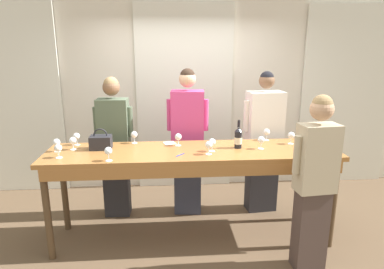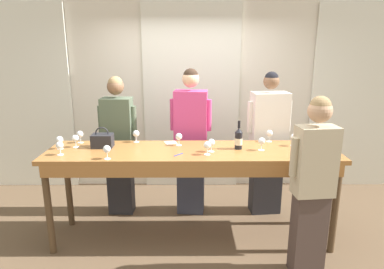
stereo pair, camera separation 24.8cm
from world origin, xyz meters
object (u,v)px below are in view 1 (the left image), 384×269
object	(u,v)px
wine_glass_back_mid	(58,148)
guest_olive_jacket	(115,146)
wine_glass_center_right	(108,151)
wine_glass_back_left	(261,140)
wine_glass_front_right	(291,136)
guest_pink_top	(188,141)
guest_cream_sweater	(263,143)
wine_glass_back_right	(76,137)
host_pouring	(315,181)
tasting_bar	(193,160)
wine_bottle	(238,138)
wine_glass_near_host	(57,143)
wine_glass_by_bottle	(178,137)
wine_glass_front_mid	(209,145)
handbag	(101,142)
wine_glass_front_left	(212,142)
wine_glass_center_mid	(134,135)
wine_glass_by_handbag	(73,141)
wine_glass_center_left	(267,132)

from	to	relation	value
wine_glass_back_mid	guest_olive_jacket	distance (m)	0.92
wine_glass_center_right	wine_glass_back_left	bearing A→B (deg)	9.92
wine_glass_front_right	guest_pink_top	bearing A→B (deg)	157.00
wine_glass_front_right	guest_cream_sweater	bearing A→B (deg)	109.53
wine_glass_back_left	guest_cream_sweater	xyz separation A→B (m)	(0.22, 0.64, -0.22)
wine_glass_back_mid	wine_glass_back_left	bearing A→B (deg)	3.93
wine_glass_center_right	guest_pink_top	world-z (taller)	guest_pink_top
guest_pink_top	guest_cream_sweater	distance (m)	0.96
guest_olive_jacket	wine_glass_front_right	bearing A→B (deg)	-13.32
wine_glass_back_right	host_pouring	xyz separation A→B (m)	(2.36, -0.89, -0.23)
tasting_bar	guest_olive_jacket	bearing A→B (deg)	144.45
wine_bottle	wine_glass_near_host	size ratio (longest dim) A/B	2.22
tasting_bar	wine_bottle	world-z (taller)	wine_bottle
wine_glass_by_bottle	guest_pink_top	distance (m)	0.51
wine_glass_front_mid	wine_glass_back_right	xyz separation A→B (m)	(-1.42, 0.44, 0.00)
wine_glass_back_mid	guest_pink_top	size ratio (longest dim) A/B	0.08
handbag	guest_pink_top	distance (m)	1.10
wine_glass_front_right	wine_glass_front_left	bearing A→B (deg)	-167.30
handbag	wine_glass_center_right	size ratio (longest dim) A/B	1.63
wine_glass_back_left	wine_glass_near_host	bearing A→B (deg)	178.26
wine_glass_center_right	host_pouring	bearing A→B (deg)	-9.39
wine_glass_center_mid	wine_glass_by_handbag	world-z (taller)	same
wine_bottle	guest_cream_sweater	distance (m)	0.78
guest_pink_top	host_pouring	xyz separation A→B (m)	(1.10, -1.23, -0.05)
wine_glass_center_left	guest_pink_top	world-z (taller)	guest_pink_top
wine_glass_back_left	guest_cream_sweater	size ratio (longest dim) A/B	0.08
wine_glass_front_right	wine_glass_front_mid	bearing A→B (deg)	-162.52
wine_glass_center_mid	wine_glass_by_bottle	xyz separation A→B (m)	(0.49, -0.13, 0.00)
wine_glass_by_bottle	wine_glass_center_left	bearing A→B (deg)	7.74
wine_glass_front_right	wine_glass_by_handbag	world-z (taller)	same
tasting_bar	wine_glass_back_left	world-z (taller)	wine_glass_back_left
wine_glass_back_left	guest_olive_jacket	bearing A→B (deg)	158.70
wine_glass_near_host	guest_pink_top	bearing A→B (deg)	22.34
tasting_bar	wine_glass_near_host	size ratio (longest dim) A/B	22.18
wine_glass_back_left	wine_glass_front_left	bearing A→B (deg)	-174.97
wine_glass_center_left	wine_glass_back_mid	distance (m)	2.28
host_pouring	wine_glass_front_mid	bearing A→B (deg)	154.47
host_pouring	wine_glass_by_handbag	bearing A→B (deg)	163.12
wine_glass_center_left	wine_glass_center_mid	world-z (taller)	same
wine_glass_by_handbag	wine_glass_front_left	bearing A→B (deg)	-6.62
wine_glass_back_left	wine_glass_back_mid	bearing A→B (deg)	-176.07
wine_glass_center_right	wine_glass_near_host	bearing A→B (deg)	149.85
wine_glass_front_right	host_pouring	bearing A→B (deg)	-92.50
wine_glass_front_mid	guest_cream_sweater	size ratio (longest dim) A/B	0.08
wine_glass_by_handbag	guest_cream_sweater	bearing A→B (deg)	13.18
wine_glass_center_mid	wine_glass_front_right	bearing A→B (deg)	-5.26
wine_glass_front_right	wine_glass_center_right	xyz separation A→B (m)	(-1.95, -0.43, -0.00)
wine_glass_center_mid	guest_cream_sweater	size ratio (longest dim) A/B	0.08
wine_glass_front_right	wine_glass_back_mid	world-z (taller)	same
guest_olive_jacket	wine_glass_back_right	bearing A→B (deg)	-136.33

